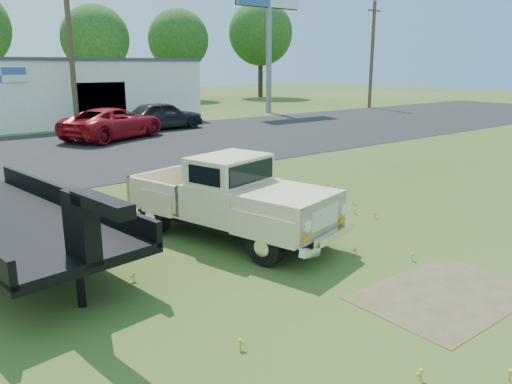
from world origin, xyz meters
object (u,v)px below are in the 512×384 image
vintage_pickup_truck (229,197)px  dark_sedan (163,116)px  flatbed_trailer (9,212)px  billboard (269,0)px  red_pickup (114,124)px

vintage_pickup_truck → dark_sedan: size_ratio=1.07×
flatbed_trailer → dark_sedan: size_ratio=1.51×
vintage_pickup_truck → dark_sedan: bearing=51.8°
flatbed_trailer → billboard: bearing=33.8°
billboard → flatbed_trailer: size_ratio=1.53×
red_pickup → dark_sedan: dark_sedan is taller
billboard → red_pickup: size_ratio=1.93×
flatbed_trailer → vintage_pickup_truck: bearing=-27.7°
flatbed_trailer → red_pickup: (8.20, 14.57, -0.19)m
billboard → red_pickup: billboard is taller
dark_sedan → red_pickup: bearing=115.6°
dark_sedan → vintage_pickup_truck: bearing=154.6°
billboard → dark_sedan: billboard is taller
vintage_pickup_truck → red_pickup: vintage_pickup_truck is taller
vintage_pickup_truck → flatbed_trailer: (-4.11, 1.51, 0.06)m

